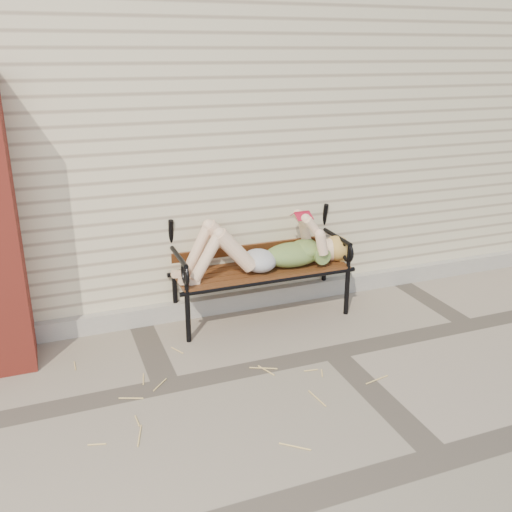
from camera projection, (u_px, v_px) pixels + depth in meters
name	position (u px, v px, depth m)	size (l,w,h in m)	color
ground	(333.00, 352.00, 4.23)	(80.00, 80.00, 0.00)	gray
house_wall	(211.00, 108.00, 6.35)	(8.00, 4.00, 3.00)	beige
foundation_strip	(281.00, 294.00, 5.05)	(8.00, 0.10, 0.15)	#AEA99D
garden_bench	(258.00, 249.00, 4.70)	(1.56, 0.62, 1.01)	black
reading_woman	(265.00, 250.00, 4.58)	(1.47, 0.33, 0.46)	#0A3F46
straw_scatter	(321.00, 383.00, 3.83)	(2.43, 1.71, 0.01)	tan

